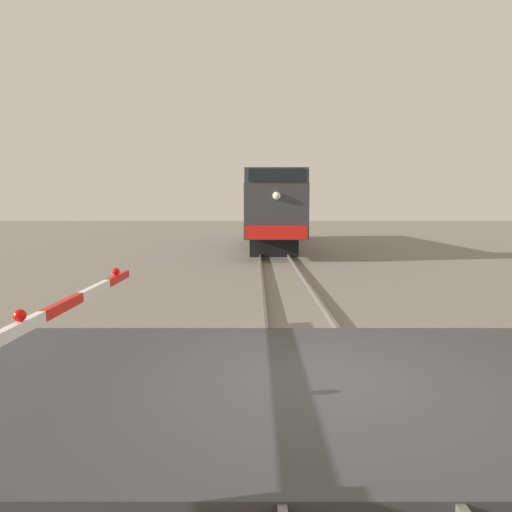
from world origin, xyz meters
The scene contains 5 objects.
ground_plane centered at (0.00, 0.00, 0.00)m, with size 160.00×160.00×0.00m, color slate.
rail_track_left centered at (-0.72, 0.00, 0.07)m, with size 0.08×80.00×0.15m, color #59544C.
rail_track_right centered at (0.72, 0.00, 0.07)m, with size 0.08×80.00×0.15m, color #59544C.
road_surface centered at (0.00, 0.00, 0.08)m, with size 36.00×5.23×0.17m, color #38383A.
locomotive centered at (0.00, 23.14, 2.20)m, with size 2.96×18.36×4.32m.
Camera 1 is at (-0.93, -5.98, 2.52)m, focal length 31.47 mm.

